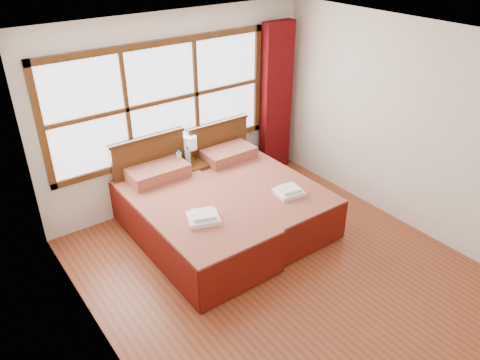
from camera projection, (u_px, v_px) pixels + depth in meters
floor at (284, 275)px, 5.34m from camera, size 4.50×4.50×0.00m
ceiling at (298, 44)px, 4.08m from camera, size 4.50×4.50×0.00m
wall_back at (179, 111)px, 6.30m from camera, size 4.00×0.00×4.00m
wall_left at (99, 247)px, 3.68m from camera, size 0.00×4.50×4.50m
wall_right at (412, 129)px, 5.74m from camera, size 0.00×4.50×4.50m
window at (163, 101)px, 6.04m from camera, size 3.16×0.06×1.56m
curtain at (276, 99)px, 7.09m from camera, size 0.50×0.16×2.30m
bed_left at (188, 219)px, 5.74m from camera, size 1.13×2.20×1.11m
bed_right at (258, 193)px, 6.32m from camera, size 1.08×2.10×1.05m
nightstand at (189, 184)px, 6.57m from camera, size 0.46×0.45×0.61m
towels_left at (204, 217)px, 5.24m from camera, size 0.43×0.40×0.10m
towels_right at (289, 191)px, 5.81m from camera, size 0.37×0.33×0.10m
lamp at (190, 143)px, 6.43m from camera, size 0.18×0.18×0.36m
bottle_near at (179, 160)px, 6.28m from camera, size 0.07×0.07×0.26m
bottle_far at (188, 157)px, 6.34m from camera, size 0.07×0.07×0.27m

